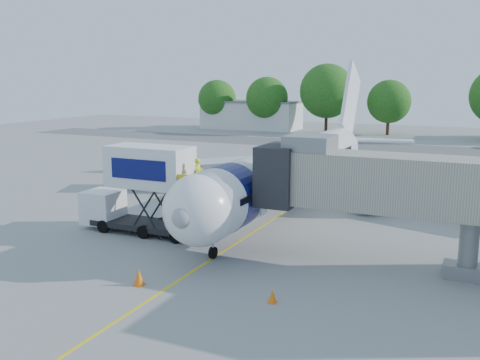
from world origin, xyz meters
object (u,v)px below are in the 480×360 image
at_px(catering_hiloader, 142,189).
at_px(ground_tug, 100,276).
at_px(aircraft, 296,167).
at_px(jet_bridge, 376,183).

height_order(catering_hiloader, ground_tug, catering_hiloader).
distance_m(aircraft, jet_bridge, 13.77).
relative_size(catering_hiloader, ground_tug, 2.33).
bearing_deg(aircraft, catering_hiloader, -119.37).
height_order(aircraft, catering_hiloader, aircraft).
height_order(jet_bridge, catering_hiloader, jet_bridge).
distance_m(jet_bridge, catering_hiloader, 14.34).
bearing_deg(ground_tug, jet_bridge, 40.56).
bearing_deg(catering_hiloader, ground_tug, -66.59).
relative_size(aircraft, jet_bridge, 2.71).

